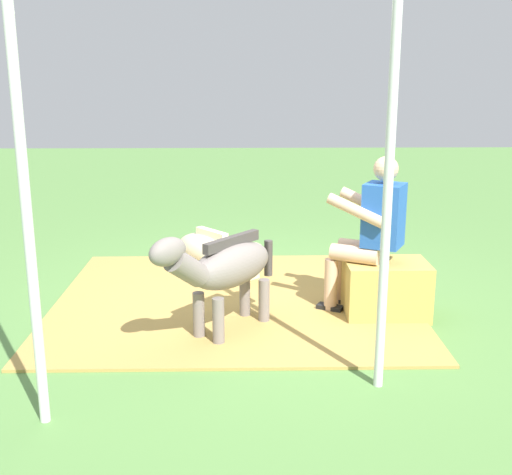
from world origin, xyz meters
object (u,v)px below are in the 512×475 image
pony_lying (213,252)px  tent_pole_left (388,196)px  tent_pole_right (26,211)px  person_seated (369,229)px  hay_bale (386,289)px  pony_standing (224,268)px

pony_lying → tent_pole_left: tent_pole_left is taller
pony_lying → tent_pole_right: tent_pole_right is taller
person_seated → tent_pole_right: tent_pole_right is taller
tent_pole_left → tent_pole_right: 2.10m
pony_lying → tent_pole_right: 3.28m
person_seated → pony_lying: person_seated is taller
hay_bale → pony_lying: (1.50, -1.33, -0.04)m
person_seated → tent_pole_left: size_ratio=0.53×
hay_bale → tent_pole_right: tent_pole_right is taller
tent_pole_left → tent_pole_right: size_ratio=1.00×
tent_pole_left → pony_standing: bearing=-40.4°
hay_bale → tent_pole_left: tent_pole_left is taller
pony_standing → tent_pole_left: (-1.03, 0.87, 0.73)m
pony_standing → tent_pole_right: bearing=51.1°
person_seated → pony_standing: (1.19, 0.42, -0.20)m
tent_pole_left → tent_pole_right: bearing=11.1°
tent_pole_right → pony_standing: bearing=-128.9°
hay_bale → tent_pole_right: (2.37, 1.65, 1.04)m
pony_lying → person_seated: bearing=136.7°
pony_lying → tent_pole_left: 3.04m
hay_bale → pony_standing: (1.34, 0.37, 0.31)m
tent_pole_left → tent_pole_right: same height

